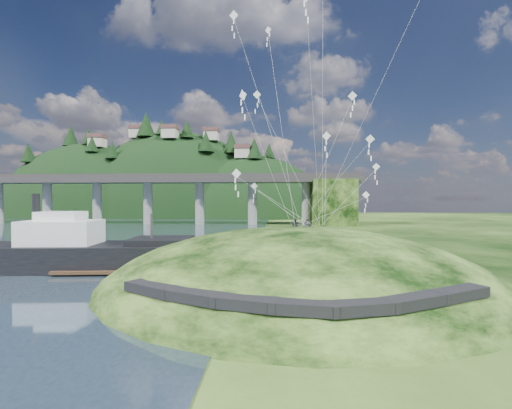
{
  "coord_description": "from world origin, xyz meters",
  "views": [
    {
      "loc": [
        6.16,
        -28.77,
        7.61
      ],
      "look_at": [
        4.0,
        6.0,
        7.0
      ],
      "focal_mm": 24.0,
      "sensor_mm": 36.0,
      "label": 1
    }
  ],
  "objects": [
    {
      "name": "kite_flyers",
      "position": [
        8.23,
        4.4,
        5.71
      ],
      "size": [
        1.84,
        1.46,
        1.61
      ],
      "color": "#242730",
      "rests_on": "ground"
    },
    {
      "name": "work_barge",
      "position": [
        -14.05,
        6.48,
        2.04
      ],
      "size": [
        23.72,
        8.55,
        8.13
      ],
      "color": "black",
      "rests_on": "ground"
    },
    {
      "name": "far_ridge",
      "position": [
        -43.58,
        122.17,
        -7.44
      ],
      "size": [
        153.0,
        70.0,
        94.5
      ],
      "color": "black",
      "rests_on": "ground"
    },
    {
      "name": "footpath",
      "position": [
        7.46,
        -9.74,
        2.08
      ],
      "size": [
        22.29,
        5.84,
        0.83
      ],
      "color": "black",
      "rests_on": "ground"
    },
    {
      "name": "bridge",
      "position": [
        -26.46,
        70.07,
        9.7
      ],
      "size": [
        160.0,
        11.0,
        15.0
      ],
      "color": "#2D2B2B",
      "rests_on": "ground"
    },
    {
      "name": "kite_swarm",
      "position": [
        8.11,
        2.46,
        16.62
      ],
      "size": [
        16.0,
        16.82,
        20.52
      ],
      "color": "white",
      "rests_on": "ground"
    },
    {
      "name": "grass_hill",
      "position": [
        8.0,
        2.0,
        -1.5
      ],
      "size": [
        36.0,
        32.0,
        13.0
      ],
      "color": "black",
      "rests_on": "ground"
    },
    {
      "name": "ground",
      "position": [
        0.0,
        0.0,
        0.0
      ],
      "size": [
        320.0,
        320.0,
        0.0
      ],
      "primitive_type": "plane",
      "color": "black",
      "rests_on": "ground"
    },
    {
      "name": "wooden_dock",
      "position": [
        -9.8,
        4.23,
        0.38
      ],
      "size": [
        12.39,
        3.27,
        0.87
      ],
      "color": "#362316",
      "rests_on": "ground"
    }
  ]
}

